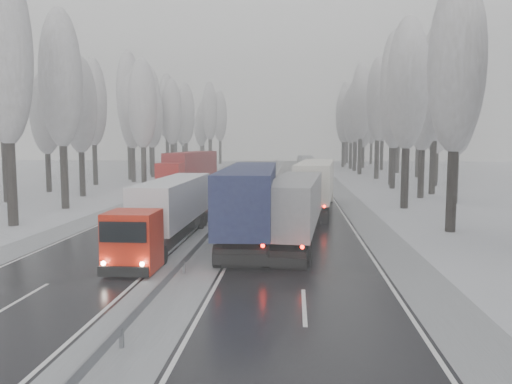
# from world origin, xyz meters

# --- Properties ---
(ground) EXTENTS (260.00, 260.00, 0.00)m
(ground) POSITION_xyz_m (0.00, 0.00, 0.00)
(ground) COLOR silver
(ground) RESTS_ON ground
(carriageway_right) EXTENTS (7.50, 200.00, 0.03)m
(carriageway_right) POSITION_xyz_m (5.25, 30.00, 0.01)
(carriageway_right) COLOR black
(carriageway_right) RESTS_ON ground
(carriageway_left) EXTENTS (7.50, 200.00, 0.03)m
(carriageway_left) POSITION_xyz_m (-5.25, 30.00, 0.01)
(carriageway_left) COLOR black
(carriageway_left) RESTS_ON ground
(median_slush) EXTENTS (3.00, 200.00, 0.04)m
(median_slush) POSITION_xyz_m (0.00, 30.00, 0.02)
(median_slush) COLOR #9DA0A5
(median_slush) RESTS_ON ground
(shoulder_right) EXTENTS (2.40, 200.00, 0.04)m
(shoulder_right) POSITION_xyz_m (10.20, 30.00, 0.02)
(shoulder_right) COLOR #9DA0A5
(shoulder_right) RESTS_ON ground
(shoulder_left) EXTENTS (2.40, 200.00, 0.04)m
(shoulder_left) POSITION_xyz_m (-10.20, 30.00, 0.02)
(shoulder_left) COLOR #9DA0A5
(shoulder_left) RESTS_ON ground
(median_guardrail) EXTENTS (0.12, 200.00, 0.76)m
(median_guardrail) POSITION_xyz_m (0.00, 29.99, 0.60)
(median_guardrail) COLOR slate
(median_guardrail) RESTS_ON ground
(tree_16) EXTENTS (3.60, 3.60, 16.53)m
(tree_16) POSITION_xyz_m (15.04, 15.67, 10.67)
(tree_16) COLOR black
(tree_16) RESTS_ON ground
(tree_18) EXTENTS (3.60, 3.60, 16.58)m
(tree_18) POSITION_xyz_m (14.51, 27.03, 10.70)
(tree_18) COLOR black
(tree_18) RESTS_ON ground
(tree_19) EXTENTS (3.60, 3.60, 14.57)m
(tree_19) POSITION_xyz_m (20.02, 31.03, 9.42)
(tree_19) COLOR black
(tree_19) RESTS_ON ground
(tree_20) EXTENTS (3.60, 3.60, 15.71)m
(tree_20) POSITION_xyz_m (17.90, 35.17, 10.14)
(tree_20) COLOR black
(tree_20) RESTS_ON ground
(tree_21) EXTENTS (3.60, 3.60, 18.62)m
(tree_21) POSITION_xyz_m (20.12, 39.17, 12.00)
(tree_21) COLOR black
(tree_21) RESTS_ON ground
(tree_22) EXTENTS (3.60, 3.60, 15.86)m
(tree_22) POSITION_xyz_m (17.02, 45.60, 10.24)
(tree_22) COLOR black
(tree_22) RESTS_ON ground
(tree_23) EXTENTS (3.60, 3.60, 13.55)m
(tree_23) POSITION_xyz_m (23.31, 49.60, 8.77)
(tree_23) COLOR black
(tree_23) RESTS_ON ground
(tree_24) EXTENTS (3.60, 3.60, 20.49)m
(tree_24) POSITION_xyz_m (17.90, 51.02, 13.19)
(tree_24) COLOR black
(tree_24) RESTS_ON ground
(tree_25) EXTENTS (3.60, 3.60, 19.44)m
(tree_25) POSITION_xyz_m (24.81, 55.02, 12.52)
(tree_25) COLOR black
(tree_25) RESTS_ON ground
(tree_26) EXTENTS (3.60, 3.60, 18.78)m
(tree_26) POSITION_xyz_m (17.56, 61.27, 12.10)
(tree_26) COLOR black
(tree_26) RESTS_ON ground
(tree_27) EXTENTS (3.60, 3.60, 17.62)m
(tree_27) POSITION_xyz_m (24.72, 65.27, 11.36)
(tree_27) COLOR black
(tree_27) RESTS_ON ground
(tree_28) EXTENTS (3.60, 3.60, 19.62)m
(tree_28) POSITION_xyz_m (16.34, 71.95, 12.64)
(tree_28) COLOR black
(tree_28) RESTS_ON ground
(tree_29) EXTENTS (3.60, 3.60, 18.11)m
(tree_29) POSITION_xyz_m (23.71, 75.95, 11.67)
(tree_29) COLOR black
(tree_29) RESTS_ON ground
(tree_30) EXTENTS (3.60, 3.60, 17.86)m
(tree_30) POSITION_xyz_m (16.56, 81.70, 11.52)
(tree_30) COLOR black
(tree_30) RESTS_ON ground
(tree_31) EXTENTS (3.60, 3.60, 18.58)m
(tree_31) POSITION_xyz_m (22.48, 85.70, 11.97)
(tree_31) COLOR black
(tree_31) RESTS_ON ground
(tree_32) EXTENTS (3.60, 3.60, 17.33)m
(tree_32) POSITION_xyz_m (16.63, 89.21, 11.18)
(tree_32) COLOR black
(tree_32) RESTS_ON ground
(tree_33) EXTENTS (3.60, 3.60, 14.33)m
(tree_33) POSITION_xyz_m (19.77, 93.21, 9.26)
(tree_33) COLOR black
(tree_33) RESTS_ON ground
(tree_34) EXTENTS (3.60, 3.60, 17.63)m
(tree_34) POSITION_xyz_m (15.73, 96.32, 11.37)
(tree_34) COLOR black
(tree_34) RESTS_ON ground
(tree_35) EXTENTS (3.60, 3.60, 18.25)m
(tree_35) POSITION_xyz_m (24.94, 100.32, 11.77)
(tree_35) COLOR black
(tree_35) RESTS_ON ground
(tree_36) EXTENTS (3.60, 3.60, 20.23)m
(tree_36) POSITION_xyz_m (17.04, 106.16, 13.02)
(tree_36) COLOR black
(tree_36) RESTS_ON ground
(tree_37) EXTENTS (3.60, 3.60, 16.37)m
(tree_37) POSITION_xyz_m (24.02, 110.16, 10.56)
(tree_37) COLOR black
(tree_37) RESTS_ON ground
(tree_38) EXTENTS (3.60, 3.60, 17.97)m
(tree_38) POSITION_xyz_m (18.73, 116.73, 11.59)
(tree_38) COLOR black
(tree_38) RESTS_ON ground
(tree_39) EXTENTS (3.60, 3.60, 16.19)m
(tree_39) POSITION_xyz_m (21.55, 120.73, 10.45)
(tree_39) COLOR black
(tree_39) RESTS_ON ground
(tree_56) EXTENTS (3.60, 3.60, 18.12)m
(tree_56) POSITION_xyz_m (-14.71, 15.70, 11.68)
(tree_56) COLOR black
(tree_56) RESTS_ON ground
(tree_58) EXTENTS (3.60, 3.60, 17.21)m
(tree_58) POSITION_xyz_m (-15.13, 24.57, 11.10)
(tree_58) COLOR black
(tree_58) RESTS_ON ground
(tree_59) EXTENTS (3.60, 3.60, 18.41)m
(tree_59) POSITION_xyz_m (-22.80, 28.57, 11.87)
(tree_59) COLOR black
(tree_59) RESTS_ON ground
(tree_60) EXTENTS (3.60, 3.60, 14.84)m
(tree_60) POSITION_xyz_m (-17.75, 34.20, 9.59)
(tree_60) COLOR black
(tree_60) RESTS_ON ground
(tree_61) EXTENTS (3.60, 3.60, 13.95)m
(tree_61) POSITION_xyz_m (-23.52, 38.20, 9.02)
(tree_61) COLOR black
(tree_61) RESTS_ON ground
(tree_62) EXTENTS (3.60, 3.60, 16.04)m
(tree_62) POSITION_xyz_m (-13.94, 43.73, 10.36)
(tree_62) COLOR black
(tree_62) RESTS_ON ground
(tree_63) EXTENTS (3.60, 3.60, 16.88)m
(tree_63) POSITION_xyz_m (-21.85, 47.73, 10.89)
(tree_63) COLOR black
(tree_63) RESTS_ON ground
(tree_64) EXTENTS (3.60, 3.60, 15.42)m
(tree_64) POSITION_xyz_m (-18.26, 52.71, 9.96)
(tree_64) COLOR black
(tree_64) RESTS_ON ground
(tree_65) EXTENTS (3.60, 3.60, 19.48)m
(tree_65) POSITION_xyz_m (-20.05, 56.71, 12.55)
(tree_65) COLOR black
(tree_65) RESTS_ON ground
(tree_66) EXTENTS (3.60, 3.60, 15.23)m
(tree_66) POSITION_xyz_m (-18.16, 62.35, 9.84)
(tree_66) COLOR black
(tree_66) RESTS_ON ground
(tree_67) EXTENTS (3.60, 3.60, 17.09)m
(tree_67) POSITION_xyz_m (-19.54, 66.35, 11.03)
(tree_67) COLOR black
(tree_67) RESTS_ON ground
(tree_68) EXTENTS (3.60, 3.60, 16.65)m
(tree_68) POSITION_xyz_m (-16.58, 69.11, 10.75)
(tree_68) COLOR black
(tree_68) RESTS_ON ground
(tree_69) EXTENTS (3.60, 3.60, 19.35)m
(tree_69) POSITION_xyz_m (-21.42, 73.11, 12.46)
(tree_69) COLOR black
(tree_69) RESTS_ON ground
(tree_70) EXTENTS (3.60, 3.60, 17.09)m
(tree_70) POSITION_xyz_m (-16.33, 79.19, 11.03)
(tree_70) COLOR black
(tree_70) RESTS_ON ground
(tree_71) EXTENTS (3.60, 3.60, 19.61)m
(tree_71) POSITION_xyz_m (-21.09, 83.19, 12.63)
(tree_71) COLOR black
(tree_71) RESTS_ON ground
(tree_72) EXTENTS (3.60, 3.60, 15.11)m
(tree_72) POSITION_xyz_m (-18.93, 88.54, 9.76)
(tree_72) COLOR black
(tree_72) RESTS_ON ground
(tree_73) EXTENTS (3.60, 3.60, 17.22)m
(tree_73) POSITION_xyz_m (-21.82, 92.54, 11.11)
(tree_73) COLOR black
(tree_73) RESTS_ON ground
(tree_74) EXTENTS (3.60, 3.60, 19.68)m
(tree_74) POSITION_xyz_m (-15.07, 99.33, 12.67)
(tree_74) COLOR black
(tree_74) RESTS_ON ground
(tree_75) EXTENTS (3.60, 3.60, 18.60)m
(tree_75) POSITION_xyz_m (-24.20, 103.33, 11.99)
(tree_75) COLOR black
(tree_75) RESTS_ON ground
(tree_76) EXTENTS (3.60, 3.60, 18.55)m
(tree_76) POSITION_xyz_m (-14.05, 108.72, 11.95)
(tree_76) COLOR black
(tree_76) RESTS_ON ground
(tree_77) EXTENTS (3.60, 3.60, 14.32)m
(tree_77) POSITION_xyz_m (-19.66, 112.72, 9.26)
(tree_77) COLOR black
(tree_77) RESTS_ON ground
(tree_78) EXTENTS (3.60, 3.60, 19.55)m
(tree_78) POSITION_xyz_m (-17.56, 115.31, 12.59)
(tree_78) COLOR black
(tree_78) RESTS_ON ground
(tree_79) EXTENTS (3.60, 3.60, 17.07)m
(tree_79) POSITION_xyz_m (-20.33, 119.31, 11.01)
(tree_79) COLOR black
(tree_79) RESTS_ON ground
(truck_grey_tarp) EXTENTS (3.68, 14.91, 3.79)m
(truck_grey_tarp) POSITION_xyz_m (5.08, 12.09, 2.21)
(truck_grey_tarp) COLOR #4F4F54
(truck_grey_tarp) RESTS_ON ground
(truck_blue_box) EXTENTS (3.06, 17.19, 4.39)m
(truck_blue_box) POSITION_xyz_m (2.30, 12.14, 2.56)
(truck_blue_box) COLOR #1E264C
(truck_blue_box) RESTS_ON ground
(truck_cream_box) EXTENTS (4.12, 16.45, 4.18)m
(truck_cream_box) POSITION_xyz_m (6.73, 24.91, 2.44)
(truck_cream_box) COLOR beige
(truck_cream_box) RESTS_ON ground
(box_truck_distant) EXTENTS (3.32, 7.91, 2.86)m
(box_truck_distant) POSITION_xyz_m (7.09, 88.70, 1.46)
(box_truck_distant) COLOR silver
(box_truck_distant) RESTS_ON ground
(truck_red_white) EXTENTS (2.28, 14.13, 3.62)m
(truck_red_white) POSITION_xyz_m (-2.30, 10.80, 2.11)
(truck_red_white) COLOR red
(truck_red_white) RESTS_ON ground
(truck_red_red) EXTENTS (4.43, 17.66, 4.49)m
(truck_red_red) POSITION_xyz_m (-8.19, 43.84, 2.62)
(truck_red_red) COLOR #A90D09
(truck_red_red) RESTS_ON ground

